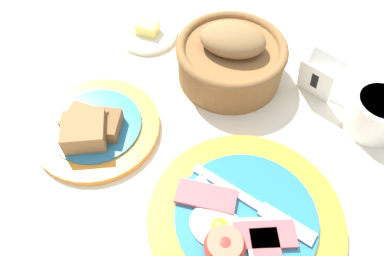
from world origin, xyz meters
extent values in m
plane|color=beige|center=(0.00, 0.00, 0.00)|extent=(3.00, 3.00, 0.00)
cylinder|color=orange|center=(0.05, 0.01, 0.01)|extent=(0.27, 0.27, 0.01)
cylinder|color=teal|center=(0.05, 0.01, 0.01)|extent=(0.19, 0.19, 0.00)
cube|color=#BC5156|center=(-0.01, 0.00, 0.02)|extent=(0.09, 0.06, 0.01)
cube|color=beige|center=(-0.01, 0.01, 0.02)|extent=(0.08, 0.03, 0.01)
cube|color=#BC5156|center=(0.08, -0.01, 0.02)|extent=(0.09, 0.07, 0.01)
cube|color=beige|center=(0.08, 0.01, 0.02)|extent=(0.07, 0.05, 0.01)
ellipsoid|color=red|center=(0.05, -0.05, 0.03)|extent=(0.05, 0.05, 0.03)
cylinder|color=#DB664C|center=(0.05, -0.05, 0.04)|extent=(0.04, 0.04, 0.00)
ellipsoid|color=white|center=(0.02, -0.03, 0.02)|extent=(0.07, 0.06, 0.01)
ellipsoid|color=yellow|center=(0.03, -0.03, 0.03)|extent=(0.02, 0.02, 0.01)
cube|color=silver|center=(0.02, 0.00, 0.02)|extent=(0.10, 0.05, 0.00)
cube|color=silver|center=(0.09, -0.03, 0.02)|extent=(0.03, 0.03, 0.00)
cube|color=silver|center=(0.01, 0.03, 0.02)|extent=(0.11, 0.02, 0.00)
cube|color=#9EA0A5|center=(0.10, 0.02, 0.02)|extent=(0.08, 0.03, 0.00)
cylinder|color=orange|center=(-0.22, 0.02, 0.01)|extent=(0.20, 0.20, 0.01)
cylinder|color=teal|center=(-0.22, 0.02, 0.01)|extent=(0.14, 0.14, 0.00)
cube|color=brown|center=(-0.20, 0.02, 0.03)|extent=(0.06, 0.07, 0.02)
cube|color=olive|center=(-0.21, -0.01, 0.03)|extent=(0.08, 0.08, 0.03)
cube|color=olive|center=(-0.22, 0.01, 0.03)|extent=(0.07, 0.06, 0.03)
cylinder|color=white|center=(0.15, 0.25, 0.03)|extent=(0.09, 0.09, 0.06)
cylinder|color=white|center=(0.15, 0.25, 0.06)|extent=(0.07, 0.07, 0.01)
cylinder|color=brown|center=(-0.09, 0.23, 0.03)|extent=(0.18, 0.18, 0.07)
torus|color=brown|center=(-0.09, 0.23, 0.07)|extent=(0.19, 0.19, 0.02)
ellipsoid|color=olive|center=(-0.09, 0.23, 0.08)|extent=(0.12, 0.10, 0.04)
cylinder|color=silver|center=(-0.27, 0.24, 0.01)|extent=(0.11, 0.11, 0.01)
cube|color=#F4E06B|center=(-0.27, 0.24, 0.02)|extent=(0.05, 0.04, 0.02)
cube|color=white|center=(0.05, 0.26, 0.04)|extent=(0.06, 0.03, 0.07)
cube|color=white|center=(0.05, 0.28, 0.04)|extent=(0.06, 0.03, 0.07)
cube|color=black|center=(0.05, 0.26, 0.04)|extent=(0.01, 0.01, 0.04)
camera|label=1|loc=(0.09, -0.20, 0.49)|focal=35.00mm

